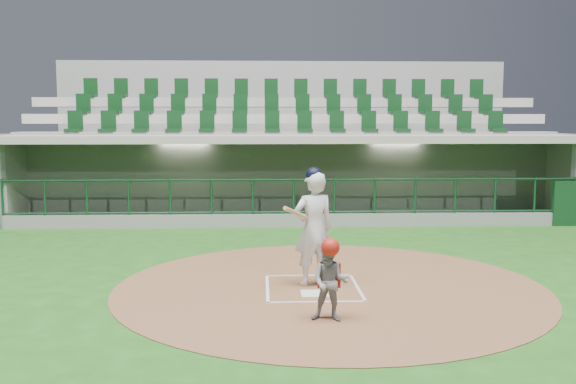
% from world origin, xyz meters
% --- Properties ---
extents(ground, '(120.00, 120.00, 0.00)m').
position_xyz_m(ground, '(0.00, 0.00, 0.00)').
color(ground, '#1B4E16').
rests_on(ground, ground).
extents(dirt_circle, '(7.20, 7.20, 0.01)m').
position_xyz_m(dirt_circle, '(0.30, -0.20, 0.01)').
color(dirt_circle, brown).
rests_on(dirt_circle, ground).
extents(home_plate, '(0.43, 0.43, 0.02)m').
position_xyz_m(home_plate, '(0.00, -0.70, 0.02)').
color(home_plate, silver).
rests_on(home_plate, dirt_circle).
extents(batter_box_chalk, '(1.55, 1.80, 0.01)m').
position_xyz_m(batter_box_chalk, '(0.00, -0.30, 0.02)').
color(batter_box_chalk, white).
rests_on(batter_box_chalk, ground).
extents(dugout_structure, '(16.40, 3.70, 3.00)m').
position_xyz_m(dugout_structure, '(0.06, 7.81, 0.96)').
color(dugout_structure, gray).
rests_on(dugout_structure, ground).
extents(seating_deck, '(17.00, 6.72, 5.15)m').
position_xyz_m(seating_deck, '(0.00, 10.91, 1.42)').
color(seating_deck, slate).
rests_on(seating_deck, ground).
extents(batter, '(0.94, 0.96, 2.00)m').
position_xyz_m(batter, '(0.03, -0.10, 1.01)').
color(batter, silver).
rests_on(batter, dirt_circle).
extents(catcher, '(0.61, 0.52, 1.16)m').
position_xyz_m(catcher, '(0.10, -2.05, 0.59)').
color(catcher, gray).
rests_on(catcher, dirt_circle).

